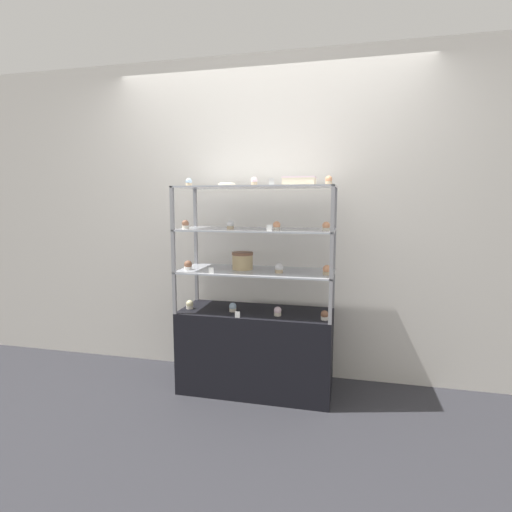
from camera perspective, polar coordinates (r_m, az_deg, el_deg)
The scene contains 27 objects.
ground_plane at distance 3.26m, azimuth 0.00°, elevation -18.46°, with size 20.00×20.00×0.00m, color #2D2D33.
back_wall at distance 3.30m, azimuth 1.50°, elevation 5.27°, with size 8.00×0.05×2.60m.
display_base at distance 3.14m, azimuth 0.00°, elevation -13.33°, with size 1.15×0.46×0.63m.
display_riser_lower at distance 2.98m, azimuth 0.00°, elevation -2.47°, with size 1.15×0.46×0.31m.
display_riser_middle at distance 2.94m, azimuth 0.00°, elevation 3.48°, with size 1.15×0.46×0.31m.
display_riser_upper at distance 2.93m, azimuth 0.00°, elevation 9.52°, with size 1.15×0.46×0.31m.
layer_cake_centerpiece at distance 3.02m, azimuth -1.94°, elevation -0.67°, with size 0.16×0.16×0.13m.
sheet_cake_frosted at distance 2.87m, azimuth 6.21°, elevation 10.56°, with size 0.23×0.17×0.06m.
cupcake_0 at distance 3.13m, azimuth -9.46°, elevation -6.87°, with size 0.05×0.05×0.07m.
cupcake_1 at distance 3.02m, azimuth -3.34°, elevation -7.33°, with size 0.05×0.05×0.07m.
cupcake_2 at distance 2.91m, azimuth 3.11°, elevation -7.91°, with size 0.05×0.05×0.07m.
cupcake_3 at distance 2.85m, azimuth 9.78°, elevation -8.35°, with size 0.05×0.05×0.07m.
price_tag_0 at distance 2.86m, azimuth -2.67°, elevation -8.37°, with size 0.04×0.00×0.04m.
cupcake_4 at distance 3.04m, azimuth -9.68°, elevation -1.33°, with size 0.06×0.06×0.07m.
cupcake_5 at distance 2.87m, azimuth 3.31°, elevation -1.77°, with size 0.06×0.06×0.07m.
cupcake_6 at distance 2.83m, azimuth 10.10°, elevation -2.01°, with size 0.06×0.06×0.07m.
price_tag_1 at distance 2.85m, azimuth -6.42°, elevation -2.09°, with size 0.04×0.00×0.04m.
cupcake_7 at distance 3.04m, azimuth -10.06°, elevation 4.46°, with size 0.05×0.05×0.06m.
cupcake_8 at distance 2.92m, azimuth -3.68°, elevation 4.43°, with size 0.05×0.05×0.06m.
cupcake_9 at distance 2.80m, azimuth 2.98°, elevation 4.30°, with size 0.05×0.05×0.06m.
cupcake_10 at distance 2.77m, azimuth 9.99°, elevation 4.16°, with size 0.05×0.05×0.06m.
price_tag_2 at distance 2.70m, azimuth 1.91°, elevation 4.03°, with size 0.04×0.00×0.04m.
cupcake_11 at distance 3.06m, azimuth -9.57°, elevation 10.31°, with size 0.05×0.05×0.06m.
cupcake_12 at distance 2.88m, azimuth -0.25°, elevation 10.59°, with size 0.05×0.05×0.06m.
cupcake_13 at distance 2.80m, azimuth 10.35°, elevation 10.56°, with size 0.05×0.05×0.06m.
price_tag_3 at distance 2.70m, azimuth 2.23°, elevation 10.59°, with size 0.04×0.00×0.04m.
donut_glazed at distance 3.04m, azimuth -4.19°, elevation 10.12°, with size 0.13×0.13×0.03m.
Camera 1 is at (0.67, -2.85, 1.44)m, focal length 28.00 mm.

